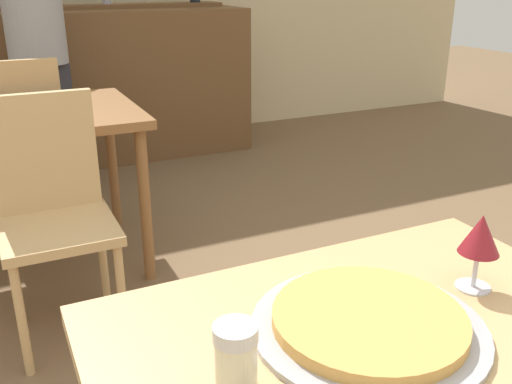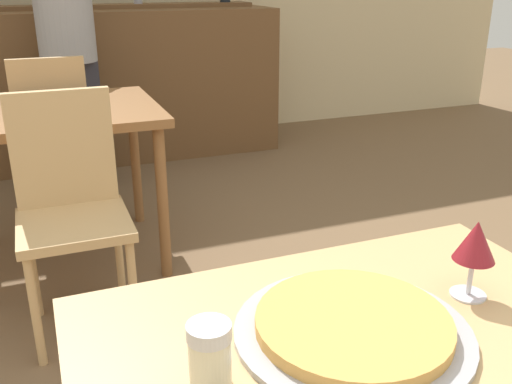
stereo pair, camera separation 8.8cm
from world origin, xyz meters
name	(u,v)px [view 1 (the left image)]	position (x,y,z in m)	size (l,w,h in m)	color
dining_table_far	(33,132)	(-0.40, 2.03, 0.66)	(0.91, 0.79, 0.75)	brown
bar_counter	(71,89)	(0.00, 3.66, 0.54)	(2.60, 0.56, 1.08)	brown
bar_back_shelf	(57,1)	(-0.01, 3.80, 1.13)	(2.39, 0.24, 0.35)	brown
chair_far_side_front	(53,202)	(-0.40, 1.46, 0.53)	(0.40, 0.40, 0.91)	tan
chair_far_side_back	(26,131)	(-0.40, 2.59, 0.53)	(0.40, 0.40, 0.91)	tan
pizza_tray	(368,323)	(-0.01, 0.08, 0.74)	(0.42, 0.42, 0.04)	#A3A3A8
cheese_shaker	(236,357)	(-0.28, 0.04, 0.78)	(0.07, 0.07, 0.11)	beige
person_standing	(37,45)	(-0.24, 3.08, 0.92)	(0.34, 0.34, 1.70)	#2D2D38
wine_glass	(480,237)	(0.27, 0.11, 0.83)	(0.08, 0.08, 0.16)	silver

